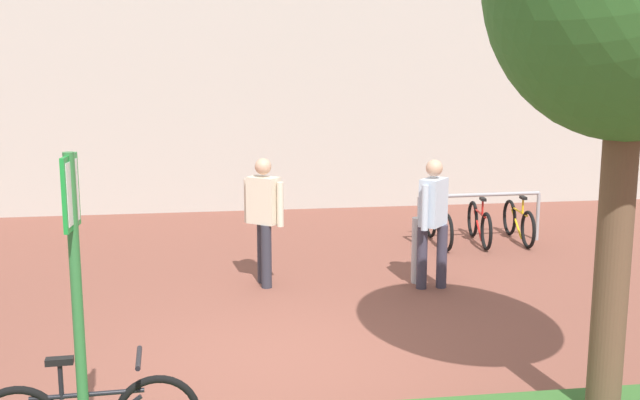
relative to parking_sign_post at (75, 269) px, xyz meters
name	(u,v)px	position (x,y,z in m)	size (l,w,h in m)	color
ground_plane	(287,363)	(1.69, 1.88, -1.57)	(60.00, 60.00, 0.00)	brown
parking_sign_post	(75,269)	(0.00, 0.00, 0.00)	(0.08, 0.36, 2.40)	#2D7238
bike_rack_cluster	(479,222)	(5.33, 6.46, -1.22)	(2.11, 1.57, 0.83)	#99999E
bollard_steel	(417,250)	(3.72, 4.40, -1.12)	(0.16, 0.16, 0.90)	#ADADB2
person_casual_tan	(264,213)	(1.67, 4.60, -0.59)	(0.50, 0.44, 1.72)	#2D2D38
person_shirt_blue	(433,215)	(3.85, 4.14, -0.59)	(0.44, 0.48, 1.72)	#383342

